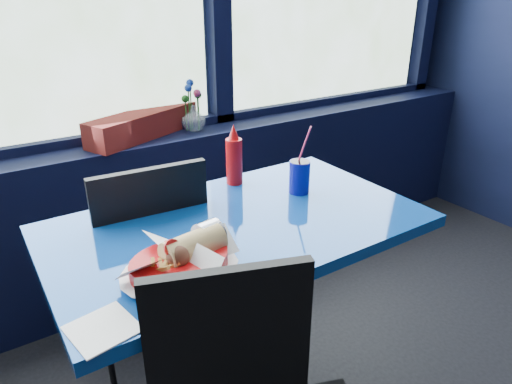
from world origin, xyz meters
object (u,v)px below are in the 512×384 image
flower_vase (193,115)px  food_basket (182,261)px  near_table (239,268)px  ketchup_bottle (234,158)px  soda_cup (299,176)px  chair_near_back (144,256)px  planter_box (144,124)px

flower_vase → food_basket: bearing=-117.9°
near_table → food_basket: bearing=-147.8°
flower_vase → ketchup_bottle: size_ratio=1.06×
soda_cup → chair_near_back: bearing=154.9°
chair_near_back → soda_cup: bearing=159.5°
near_table → food_basket: 0.40m
near_table → food_basket: food_basket is taller
near_table → planter_box: size_ratio=2.03×
flower_vase → planter_box: bearing=171.5°
chair_near_back → near_table: bearing=129.3°
near_table → flower_vase: 0.96m
chair_near_back → planter_box: (0.25, 0.58, 0.34)m
food_basket → planter_box: bearing=90.2°
near_table → soda_cup: size_ratio=4.68×
chair_near_back → ketchup_bottle: 0.50m
flower_vase → soda_cup: flower_vase is taller
planter_box → food_basket: 1.12m
planter_box → ketchup_bottle: (0.12, -0.63, -0.01)m
planter_box → near_table: bearing=-115.8°
soda_cup → ketchup_bottle: bearing=126.8°
near_table → chair_near_back: size_ratio=1.32×
flower_vase → soda_cup: (0.03, -0.80, -0.06)m
flower_vase → food_basket: flower_vase is taller
ketchup_bottle → chair_near_back: bearing=173.5°
chair_near_back → food_basket: size_ratio=2.74×
food_basket → ketchup_bottle: size_ratio=1.42×
flower_vase → food_basket: 1.18m
food_basket → soda_cup: 0.64m
ketchup_bottle → planter_box: bearing=101.0°
chair_near_back → soda_cup: (0.53, -0.25, 0.29)m
food_basket → soda_cup: soda_cup is taller
near_table → ketchup_bottle: ketchup_bottle is taller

